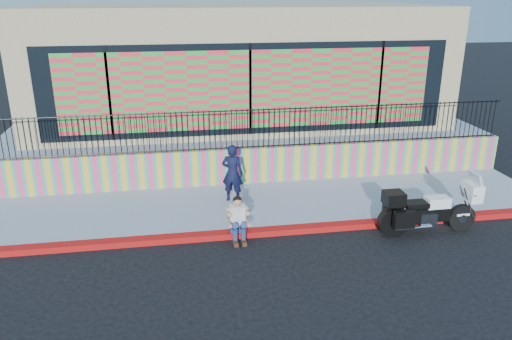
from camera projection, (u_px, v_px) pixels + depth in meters
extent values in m
plane|color=black|center=(276.00, 234.00, 12.42)|extent=(90.00, 90.00, 0.00)
cube|color=#AF0C11|center=(276.00, 231.00, 12.39)|extent=(16.00, 0.30, 0.15)
cube|color=#939CB1|center=(264.00, 205.00, 13.93)|extent=(16.00, 3.00, 0.15)
cube|color=#FF4378|center=(255.00, 165.00, 15.20)|extent=(16.00, 0.20, 1.10)
cube|color=#939CB1|center=(234.00, 126.00, 19.96)|extent=(16.00, 10.00, 1.25)
cube|color=tan|center=(234.00, 60.00, 18.89)|extent=(14.00, 8.00, 4.00)
cube|color=black|center=(250.00, 90.00, 15.30)|extent=(12.60, 0.04, 2.80)
cube|color=#EB3441|center=(250.00, 90.00, 15.27)|extent=(11.48, 0.02, 2.40)
cylinder|color=black|center=(461.00, 218.00, 12.48)|extent=(0.70, 0.15, 0.70)
cylinder|color=black|center=(393.00, 223.00, 12.21)|extent=(0.70, 0.15, 0.70)
cube|color=black|center=(428.00, 213.00, 12.28)|extent=(1.01, 0.30, 0.36)
cube|color=silver|center=(426.00, 218.00, 12.31)|extent=(0.42, 0.36, 0.32)
cube|color=white|center=(437.00, 202.00, 12.21)|extent=(0.58, 0.34, 0.25)
cube|color=black|center=(416.00, 204.00, 12.13)|extent=(0.58, 0.36, 0.13)
cube|color=white|center=(472.00, 192.00, 12.28)|extent=(0.32, 0.55, 0.44)
cube|color=silver|center=(476.00, 179.00, 12.17)|extent=(0.19, 0.49, 0.36)
cube|color=black|center=(394.00, 198.00, 11.98)|extent=(0.47, 0.44, 0.32)
cube|color=black|center=(404.00, 219.00, 11.85)|extent=(0.51, 0.19, 0.42)
cube|color=black|center=(393.00, 208.00, 12.44)|extent=(0.51, 0.19, 0.42)
cube|color=white|center=(462.00, 214.00, 12.45)|extent=(0.34, 0.17, 0.06)
imported|color=black|center=(232.00, 173.00, 13.75)|extent=(0.70, 0.58, 1.63)
cube|color=navy|center=(237.00, 227.00, 12.21)|extent=(0.36, 0.28, 0.18)
cube|color=silver|center=(237.00, 215.00, 12.05)|extent=(0.38, 0.27, 0.54)
sphere|color=tan|center=(237.00, 202.00, 11.90)|extent=(0.21, 0.21, 0.21)
cube|color=#472814|center=(236.00, 243.00, 11.85)|extent=(0.11, 0.26, 0.10)
cube|color=#472814|center=(244.00, 242.00, 11.88)|extent=(0.11, 0.26, 0.10)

